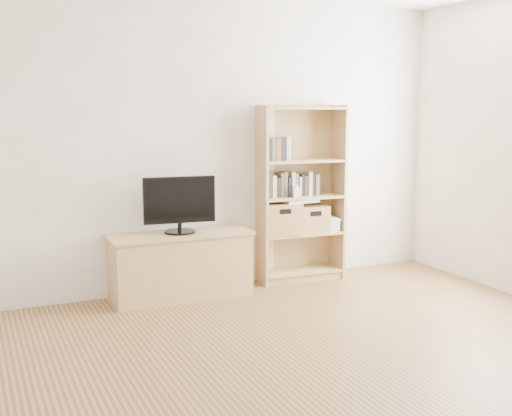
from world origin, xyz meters
TOP-DOWN VIEW (x-y plane):
  - floor at (0.00, 0.00)m, footprint 4.50×5.00m
  - back_wall at (0.00, 2.50)m, footprint 4.50×0.02m
  - tv_stand at (-0.43, 2.28)m, footprint 1.19×0.45m
  - bookshelf at (0.79, 2.35)m, footprint 0.84×0.34m
  - television at (-0.43, 2.28)m, footprint 0.62×0.12m
  - books_row_mid at (0.79, 2.37)m, footprint 0.88×0.23m
  - books_row_upper at (0.61, 2.38)m, footprint 0.38×0.17m
  - baby_monitor at (0.69, 2.27)m, footprint 0.05×0.04m
  - basket_left at (0.57, 2.36)m, footprint 0.38×0.32m
  - basket_right at (0.89, 2.34)m, footprint 0.33×0.28m
  - laptop at (0.75, 2.34)m, footprint 0.34×0.24m
  - magazine_stack at (1.07, 2.33)m, footprint 0.21×0.27m

SIDE VIEW (x-z plane):
  - floor at x=0.00m, z-range -0.01..0.01m
  - tv_stand at x=-0.43m, z-range 0.00..0.54m
  - magazine_stack at x=1.07m, z-range 0.46..0.57m
  - basket_right at x=0.89m, z-range 0.46..0.71m
  - basket_left at x=0.57m, z-range 0.46..0.76m
  - laptop at x=0.75m, z-range 0.76..0.78m
  - television at x=-0.43m, z-range 0.57..1.05m
  - bookshelf at x=0.79m, z-range 0.00..1.66m
  - baby_monitor at x=0.69m, z-range 0.81..0.91m
  - books_row_mid at x=0.79m, z-range 0.81..1.04m
  - books_row_upper at x=0.61m, z-range 1.15..1.34m
  - back_wall at x=0.00m, z-range 0.00..2.60m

